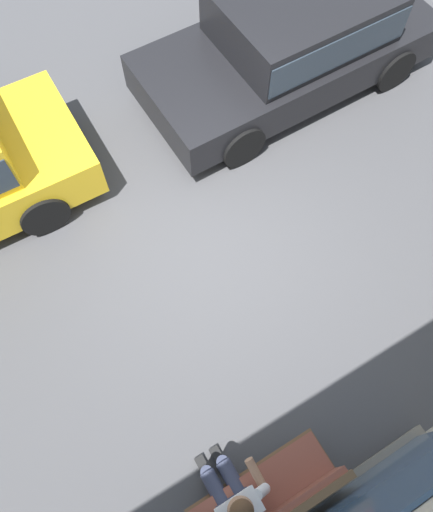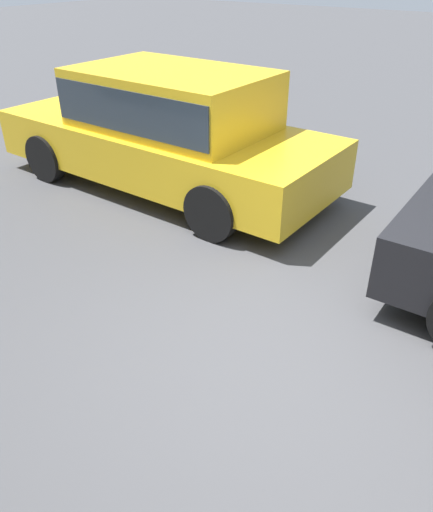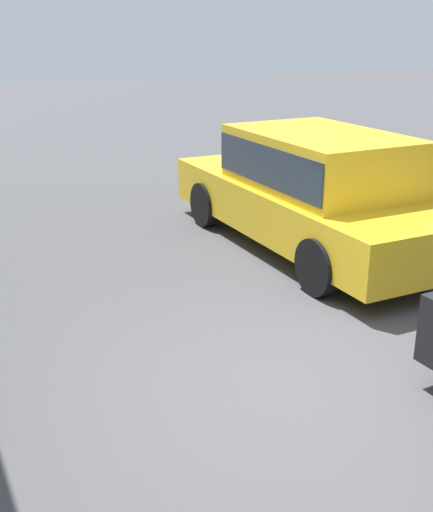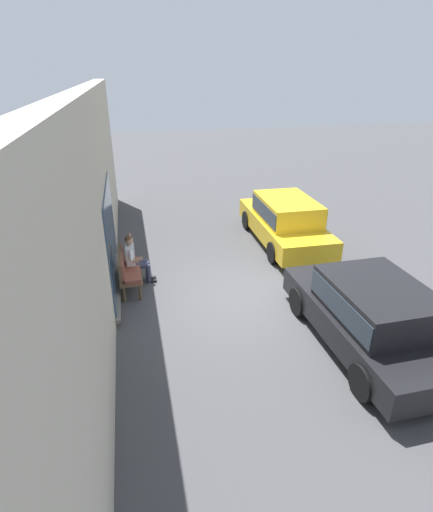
# 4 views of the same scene
# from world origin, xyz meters

# --- Properties ---
(ground_plane) EXTENTS (60.00, 60.00, 0.00)m
(ground_plane) POSITION_xyz_m (0.00, 0.00, 0.00)
(ground_plane) COLOR #424244
(bench) EXTENTS (1.45, 0.55, 1.02)m
(bench) POSITION_xyz_m (0.97, 2.90, 0.59)
(bench) COLOR brown
(bench) RESTS_ON ground_plane
(person_on_phone) EXTENTS (0.73, 0.74, 1.36)m
(person_on_phone) POSITION_xyz_m (1.25, 2.67, 0.72)
(person_on_phone) COLOR #2D3347
(person_on_phone) RESTS_ON ground_plane
(parked_car_near) EXTENTS (4.35, 2.06, 1.47)m
(parked_car_near) POSITION_xyz_m (-2.51, -1.86, 0.80)
(parked_car_near) COLOR black
(parked_car_near) RESTS_ON ground_plane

